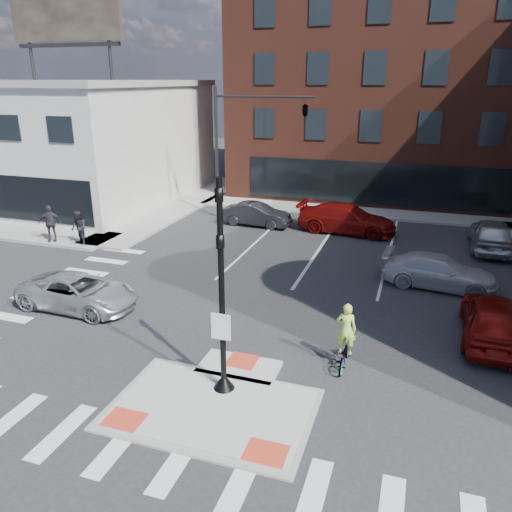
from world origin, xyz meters
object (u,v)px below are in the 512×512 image
(pedestrian_b, at_px, (50,223))
(silver_suv, at_px, (78,292))
(cyclist, at_px, (345,346))
(bg_car_dark, at_px, (256,214))
(bg_car_silver, at_px, (491,234))
(pedestrian_a, at_px, (79,228))
(white_pickup, at_px, (439,272))
(bg_car_red, at_px, (347,219))
(red_sedan, at_px, (492,319))

(pedestrian_b, bearing_deg, silver_suv, -70.27)
(silver_suv, distance_m, cyclist, 10.39)
(bg_car_dark, xyz_separation_m, bg_car_silver, (12.91, -0.48, 0.14))
(pedestrian_a, xyz_separation_m, pedestrian_b, (-1.80, 0.00, 0.09))
(silver_suv, height_order, white_pickup, white_pickup)
(bg_car_red, relative_size, pedestrian_b, 2.82)
(pedestrian_b, bearing_deg, bg_car_red, -0.19)
(silver_suv, distance_m, white_pickup, 14.71)
(bg_car_silver, bearing_deg, white_pickup, 68.47)
(red_sedan, height_order, pedestrian_b, pedestrian_b)
(silver_suv, height_order, bg_car_silver, bg_car_silver)
(bg_car_dark, distance_m, cyclist, 15.96)
(red_sedan, relative_size, bg_car_red, 0.82)
(bg_car_red, xyz_separation_m, pedestrian_b, (-14.64, -7.13, 0.33))
(bg_car_red, bearing_deg, pedestrian_a, 123.97)
(bg_car_dark, distance_m, pedestrian_a, 10.15)
(silver_suv, bearing_deg, cyclist, -93.93)
(bg_car_silver, distance_m, pedestrian_b, 23.09)
(bg_car_dark, xyz_separation_m, bg_car_red, (5.37, 0.26, 0.13))
(white_pickup, distance_m, bg_car_dark, 12.23)
(silver_suv, xyz_separation_m, bg_car_red, (8.19, 13.38, 0.16))
(silver_suv, relative_size, white_pickup, 1.00)
(cyclist, bearing_deg, pedestrian_a, -24.38)
(bg_car_dark, distance_m, bg_car_silver, 12.92)
(pedestrian_b, bearing_deg, pedestrian_a, -26.16)
(silver_suv, xyz_separation_m, pedestrian_a, (-4.65, 6.25, 0.39))
(bg_car_silver, height_order, cyclist, cyclist)
(white_pickup, relative_size, pedestrian_a, 2.62)
(silver_suv, relative_size, pedestrian_b, 2.37)
(bg_car_dark, height_order, pedestrian_a, pedestrian_a)
(white_pickup, height_order, bg_car_dark, white_pickup)
(bg_car_red, distance_m, cyclist, 14.49)
(silver_suv, xyz_separation_m, white_pickup, (13.15, 6.59, 0.03))
(silver_suv, xyz_separation_m, bg_car_dark, (2.82, 13.12, 0.03))
(white_pickup, distance_m, bg_car_red, 8.42)
(silver_suv, relative_size, bg_car_red, 0.84)
(red_sedan, bearing_deg, bg_car_red, -57.38)
(pedestrian_a, bearing_deg, bg_car_dark, 70.59)
(pedestrian_a, relative_size, pedestrian_b, 0.90)
(bg_car_dark, distance_m, bg_car_red, 5.38)
(red_sedan, relative_size, white_pickup, 0.98)
(pedestrian_a, distance_m, pedestrian_b, 1.80)
(red_sedan, height_order, bg_car_dark, red_sedan)
(white_pickup, height_order, bg_car_silver, bg_car_silver)
(cyclist, bearing_deg, bg_car_red, -80.15)
(bg_car_silver, distance_m, bg_car_red, 7.58)
(bg_car_red, bearing_deg, bg_car_dark, 97.72)
(silver_suv, height_order, pedestrian_b, pedestrian_b)
(pedestrian_b, bearing_deg, bg_car_dark, 10.38)
(red_sedan, distance_m, bg_car_dark, 16.14)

